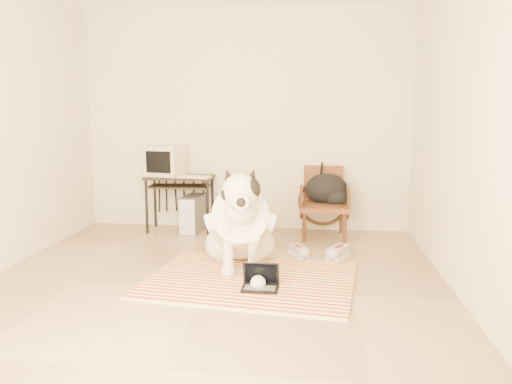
% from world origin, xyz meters
% --- Properties ---
extents(floor, '(4.50, 4.50, 0.00)m').
position_xyz_m(floor, '(0.00, 0.00, 0.00)').
color(floor, '#9A7E5E').
rests_on(floor, ground).
extents(wall_back, '(4.50, 0.00, 4.50)m').
position_xyz_m(wall_back, '(0.00, 2.25, 1.35)').
color(wall_back, beige).
rests_on(wall_back, floor).
extents(wall_front, '(4.50, 0.00, 4.50)m').
position_xyz_m(wall_front, '(0.00, -2.25, 1.35)').
color(wall_front, beige).
rests_on(wall_front, floor).
extents(wall_right, '(0.00, 4.50, 4.50)m').
position_xyz_m(wall_right, '(2.00, 0.00, 1.35)').
color(wall_right, beige).
rests_on(wall_right, floor).
extents(rug, '(1.91, 1.55, 0.02)m').
position_xyz_m(rug, '(0.32, 0.24, 0.01)').
color(rug, red).
rests_on(rug, floor).
extents(dog, '(0.68, 1.36, 1.02)m').
position_xyz_m(dog, '(0.18, 0.60, 0.40)').
color(dog, silver).
rests_on(dog, rug).
extents(laptop, '(0.30, 0.22, 0.21)m').
position_xyz_m(laptop, '(0.43, 0.02, 0.07)').
color(laptop, black).
rests_on(laptop, rug).
extents(computer_desk, '(0.83, 0.49, 0.67)m').
position_xyz_m(computer_desk, '(-0.77, 1.98, 0.58)').
color(computer_desk, black).
rests_on(computer_desk, floor).
extents(crt_monitor, '(0.48, 0.47, 0.37)m').
position_xyz_m(crt_monitor, '(-0.96, 2.04, 0.86)').
color(crt_monitor, beige).
rests_on(crt_monitor, computer_desk).
extents(desk_keyboard, '(0.41, 0.21, 0.03)m').
position_xyz_m(desk_keyboard, '(-0.57, 1.87, 0.69)').
color(desk_keyboard, beige).
rests_on(desk_keyboard, computer_desk).
extents(pc_tower, '(0.24, 0.49, 0.44)m').
position_xyz_m(pc_tower, '(-0.60, 1.94, 0.22)').
color(pc_tower, '#4D4D50').
rests_on(pc_tower, floor).
extents(rattan_chair, '(0.56, 0.54, 0.82)m').
position_xyz_m(rattan_chair, '(0.97, 1.88, 0.41)').
color(rattan_chair, brown).
rests_on(rattan_chair, floor).
extents(backpack, '(0.51, 0.42, 0.37)m').
position_xyz_m(backpack, '(1.02, 1.90, 0.55)').
color(backpack, black).
rests_on(backpack, rattan_chair).
extents(sneaker_left, '(0.22, 0.29, 0.10)m').
position_xyz_m(sneaker_left, '(0.71, 1.07, 0.04)').
color(sneaker_left, white).
rests_on(sneaker_left, floor).
extents(sneaker_right, '(0.26, 0.35, 0.11)m').
position_xyz_m(sneaker_right, '(1.11, 1.05, 0.05)').
color(sneaker_right, white).
rests_on(sneaker_right, floor).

